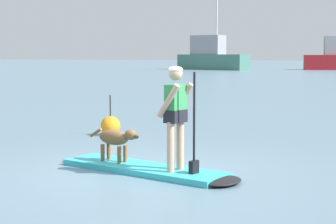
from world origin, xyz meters
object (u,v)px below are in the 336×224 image
object	(u,v)px
paddleboard	(154,170)
person_paddler	(176,111)
moored_boat_starboard	(212,57)
dog	(116,139)
marker_buoy	(110,126)

from	to	relation	value
paddleboard	person_paddler	world-z (taller)	person_paddler
person_paddler	moored_boat_starboard	xyz separation A→B (m)	(-21.54, 62.12, 0.66)
dog	moored_boat_starboard	bearing A→B (deg)	108.17
paddleboard	person_paddler	size ratio (longest dim) A/B	2.03
paddleboard	person_paddler	distance (m)	1.09
person_paddler	marker_buoy	distance (m)	4.89
paddleboard	marker_buoy	xyz separation A→B (m)	(-2.82, 3.47, 0.19)
paddleboard	moored_boat_starboard	size ratio (longest dim) A/B	0.33
dog	paddleboard	bearing A→B (deg)	-12.12
marker_buoy	paddleboard	bearing A→B (deg)	-50.91
dog	moored_boat_starboard	world-z (taller)	moored_boat_starboard
paddleboard	moored_boat_starboard	distance (m)	65.54
paddleboard	dog	xyz separation A→B (m)	(-0.81, 0.17, 0.45)
moored_boat_starboard	marker_buoy	world-z (taller)	moored_boat_starboard
person_paddler	moored_boat_starboard	distance (m)	65.75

